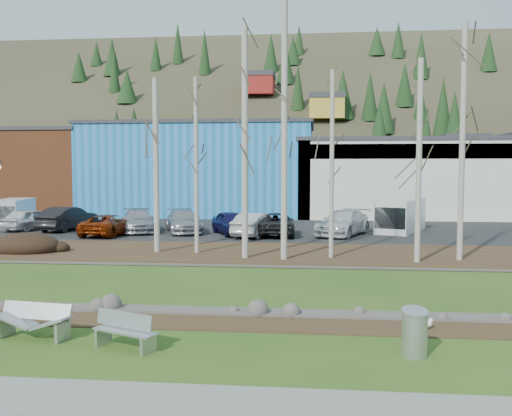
# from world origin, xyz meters

# --- Properties ---
(ground) EXTENTS (200.00, 200.00, 0.00)m
(ground) POSITION_xyz_m (0.00, 0.00, 0.00)
(ground) COLOR #274B17
(ground) RESTS_ON ground
(footpath) EXTENTS (80.00, 2.00, 0.04)m
(footpath) POSITION_xyz_m (0.00, -3.50, 0.02)
(footpath) COLOR slate
(footpath) RESTS_ON ground
(dirt_strip) EXTENTS (80.00, 1.80, 0.03)m
(dirt_strip) POSITION_xyz_m (0.00, 2.10, 0.01)
(dirt_strip) COLOR #382616
(dirt_strip) RESTS_ON ground
(near_bank_rocks) EXTENTS (80.00, 0.80, 0.50)m
(near_bank_rocks) POSITION_xyz_m (0.00, 3.10, 0.00)
(near_bank_rocks) COLOR #47423D
(near_bank_rocks) RESTS_ON ground
(river) EXTENTS (80.00, 8.00, 0.90)m
(river) POSITION_xyz_m (0.00, 7.20, 0.00)
(river) COLOR black
(river) RESTS_ON ground
(far_bank_rocks) EXTENTS (80.00, 0.80, 0.46)m
(far_bank_rocks) POSITION_xyz_m (0.00, 11.30, 0.00)
(far_bank_rocks) COLOR #47423D
(far_bank_rocks) RESTS_ON ground
(far_bank) EXTENTS (80.00, 7.00, 0.15)m
(far_bank) POSITION_xyz_m (0.00, 14.50, 0.07)
(far_bank) COLOR #382616
(far_bank) RESTS_ON ground
(parking_lot) EXTENTS (80.00, 14.00, 0.14)m
(parking_lot) POSITION_xyz_m (0.00, 25.00, 0.07)
(parking_lot) COLOR black
(parking_lot) RESTS_ON ground
(building_brick) EXTENTS (16.32, 12.24, 7.80)m
(building_brick) POSITION_xyz_m (-24.00, 39.00, 3.91)
(building_brick) COLOR brown
(building_brick) RESTS_ON ground
(building_blue) EXTENTS (20.40, 12.24, 8.30)m
(building_blue) POSITION_xyz_m (-6.00, 39.00, 4.16)
(building_blue) COLOR #1869AA
(building_blue) RESTS_ON ground
(building_white) EXTENTS (18.36, 12.24, 6.80)m
(building_white) POSITION_xyz_m (12.00, 38.98, 3.41)
(building_white) COLOR silver
(building_white) RESTS_ON ground
(hillside) EXTENTS (160.00, 72.00, 35.00)m
(hillside) POSITION_xyz_m (0.00, 84.00, 17.50)
(hillside) COLOR #2E281B
(hillside) RESTS_ON ground
(bench_intact) EXTENTS (1.74, 1.13, 0.84)m
(bench_intact) POSITION_xyz_m (-0.09, -0.35, 0.42)
(bench_intact) COLOR #B0B2B4
(bench_intact) RESTS_ON ground
(bench_damaged) EXTENTS (1.98, 0.89, 0.85)m
(bench_damaged) POSITION_xyz_m (-2.62, 0.23, 0.43)
(bench_damaged) COLOR #B0B2B4
(bench_damaged) RESTS_ON ground
(litter_bin) EXTENTS (0.67, 0.67, 0.99)m
(litter_bin) POSITION_xyz_m (6.64, -0.24, 0.50)
(litter_bin) COLOR #B0B2B4
(litter_bin) RESTS_ON ground
(seagull) EXTENTS (0.43, 0.20, 0.31)m
(seagull) POSITION_xyz_m (7.30, 1.94, 0.17)
(seagull) COLOR gold
(seagull) RESTS_ON ground
(dirt_mound) EXTENTS (3.49, 2.46, 0.68)m
(dirt_mound) POSITION_xyz_m (-9.87, 13.47, 0.49)
(dirt_mound) COLOR black
(dirt_mound) RESTS_ON far_bank
(birch_2) EXTENTS (0.28, 0.28, 8.47)m
(birch_2) POSITION_xyz_m (-3.36, 14.01, 4.38)
(birch_2) COLOR #BBB2A8
(birch_2) RESTS_ON far_bank
(birch_3) EXTENTS (0.28, 0.28, 10.40)m
(birch_3) POSITION_xyz_m (1.19, 12.60, 5.35)
(birch_3) COLOR #BBB2A8
(birch_3) RESTS_ON far_bank
(birch_4) EXTENTS (0.20, 0.20, 8.46)m
(birch_4) POSITION_xyz_m (-1.35, 13.94, 4.38)
(birch_4) COLOR #BBB2A8
(birch_4) RESTS_ON far_bank
(birch_5) EXTENTS (0.20, 0.20, 8.57)m
(birch_5) POSITION_xyz_m (5.13, 13.11, 4.43)
(birch_5) COLOR #BBB2A8
(birch_5) RESTS_ON far_bank
(birch_6) EXTENTS (0.28, 0.28, 11.50)m
(birch_6) POSITION_xyz_m (2.99, 12.37, 5.90)
(birch_6) COLOR #BBB2A8
(birch_6) RESTS_ON far_bank
(birch_7) EXTENTS (0.25, 0.25, 8.83)m
(birch_7) POSITION_xyz_m (8.85, 12.18, 4.56)
(birch_7) COLOR #BBB2A8
(birch_7) RESTS_ON far_bank
(birch_8) EXTENTS (0.25, 0.25, 10.49)m
(birch_8) POSITION_xyz_m (10.86, 12.96, 5.40)
(birch_8) COLOR #BBB2A8
(birch_8) RESTS_ON far_bank
(car_0) EXTENTS (2.76, 4.56, 1.45)m
(car_0) POSITION_xyz_m (-14.56, 22.92, 0.87)
(car_0) COLOR silver
(car_0) RESTS_ON parking_lot
(car_1) EXTENTS (2.61, 5.03, 1.58)m
(car_1) POSITION_xyz_m (-11.95, 23.00, 0.93)
(car_1) COLOR black
(car_1) RESTS_ON parking_lot
(car_2) EXTENTS (2.69, 4.88, 1.29)m
(car_2) POSITION_xyz_m (-8.19, 20.50, 0.79)
(car_2) COLOR maroon
(car_2) RESTS_ON parking_lot
(car_3) EXTENTS (3.60, 5.32, 1.43)m
(car_3) POSITION_xyz_m (-7.03, 22.57, 0.85)
(car_3) COLOR #97989F
(car_3) RESTS_ON parking_lot
(car_4) EXTENTS (3.37, 4.57, 1.45)m
(car_4) POSITION_xyz_m (-0.79, 21.81, 0.86)
(car_4) COLOR #171549
(car_4) RESTS_ON parking_lot
(car_5) EXTENTS (2.75, 4.64, 1.45)m
(car_5) POSITION_xyz_m (0.86, 20.82, 0.86)
(car_5) COLOR silver
(car_5) RESTS_ON parking_lot
(car_6) EXTENTS (2.50, 5.12, 1.40)m
(car_6) POSITION_xyz_m (1.98, 21.59, 0.84)
(car_6) COLOR #262628
(car_6) RESTS_ON parking_lot
(car_7) EXTENTS (4.06, 5.70, 1.53)m
(car_7) POSITION_xyz_m (6.11, 22.11, 0.91)
(car_7) COLOR silver
(car_7) RESTS_ON parking_lot
(car_8) EXTENTS (3.60, 5.32, 1.43)m
(car_8) POSITION_xyz_m (-6.99, 22.57, 0.85)
(car_8) COLOR #97989F
(car_8) RESTS_ON parking_lot
(car_9) EXTENTS (3.60, 5.32, 1.43)m
(car_9) POSITION_xyz_m (-4.04, 22.57, 0.85)
(car_9) COLOR #97989F
(car_9) RESTS_ON parking_lot
(van_white) EXTENTS (3.82, 5.27, 2.13)m
(van_white) POSITION_xyz_m (9.84, 24.19, 1.20)
(van_white) COLOR white
(van_white) RESTS_ON parking_lot
(van_grey) EXTENTS (2.58, 4.66, 1.93)m
(van_grey) POSITION_xyz_m (-17.01, 25.11, 1.10)
(van_grey) COLOR silver
(van_grey) RESTS_ON parking_lot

